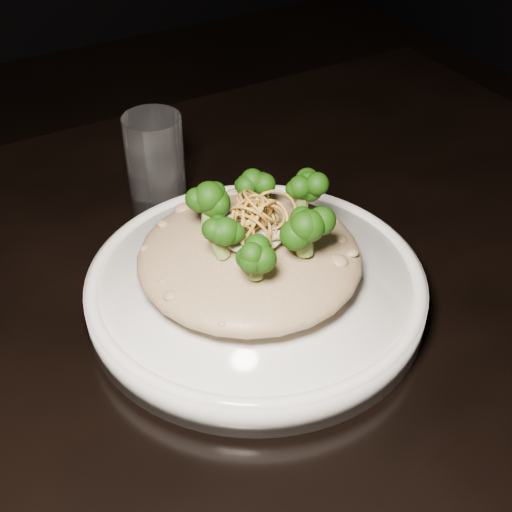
% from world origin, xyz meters
% --- Properties ---
extents(table, '(1.10, 0.80, 0.75)m').
position_xyz_m(table, '(0.00, 0.00, 0.67)').
color(table, black).
rests_on(table, ground).
extents(plate, '(0.30, 0.30, 0.03)m').
position_xyz_m(plate, '(0.04, -0.01, 0.77)').
color(plate, white).
rests_on(plate, table).
extents(risotto, '(0.20, 0.20, 0.04)m').
position_xyz_m(risotto, '(0.04, -0.00, 0.80)').
color(risotto, brown).
rests_on(risotto, plate).
extents(broccoli, '(0.13, 0.13, 0.05)m').
position_xyz_m(broccoli, '(0.05, -0.01, 0.85)').
color(broccoli, black).
rests_on(broccoli, risotto).
extents(cheese, '(0.06, 0.06, 0.02)m').
position_xyz_m(cheese, '(0.04, -0.01, 0.83)').
color(cheese, silver).
rests_on(cheese, risotto).
extents(shallots, '(0.06, 0.06, 0.04)m').
position_xyz_m(shallots, '(0.04, -0.01, 0.86)').
color(shallots, brown).
rests_on(shallots, cheese).
extents(drinking_glass, '(0.06, 0.06, 0.11)m').
position_xyz_m(drinking_glass, '(0.03, 0.18, 0.80)').
color(drinking_glass, white).
rests_on(drinking_glass, table).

